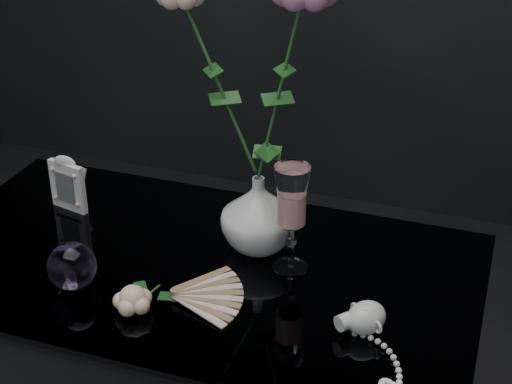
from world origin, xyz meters
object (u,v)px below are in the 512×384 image
at_px(loose_rose, 133,299).
at_px(pearl_jar, 366,316).
at_px(vase, 258,213).
at_px(picture_frame, 67,183).
at_px(wine_glass, 291,220).
at_px(paperweight, 72,266).

height_order(loose_rose, pearl_jar, pearl_jar).
relative_size(vase, pearl_jar, 0.74).
xyz_separation_m(picture_frame, pearl_jar, (0.67, -0.19, -0.03)).
height_order(vase, picture_frame, vase).
relative_size(wine_glass, picture_frame, 1.71).
relative_size(vase, picture_frame, 1.22).
bearing_deg(loose_rose, vase, 82.61).
height_order(picture_frame, loose_rose, picture_frame).
bearing_deg(pearl_jar, wine_glass, -179.28).
distance_m(vase, pearl_jar, 0.31).
distance_m(wine_glass, picture_frame, 0.51).
distance_m(vase, picture_frame, 0.42).
relative_size(wine_glass, paperweight, 2.41).
bearing_deg(paperweight, picture_frame, 122.48).
bearing_deg(loose_rose, picture_frame, 156.03).
bearing_deg(picture_frame, vase, 11.19).
height_order(wine_glass, pearl_jar, wine_glass).
xyz_separation_m(vase, wine_glass, (0.08, -0.05, 0.03)).
bearing_deg(paperweight, vase, 41.27).
distance_m(vase, wine_glass, 0.10).
bearing_deg(loose_rose, pearl_jar, 31.15).
bearing_deg(paperweight, wine_glass, 27.60).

